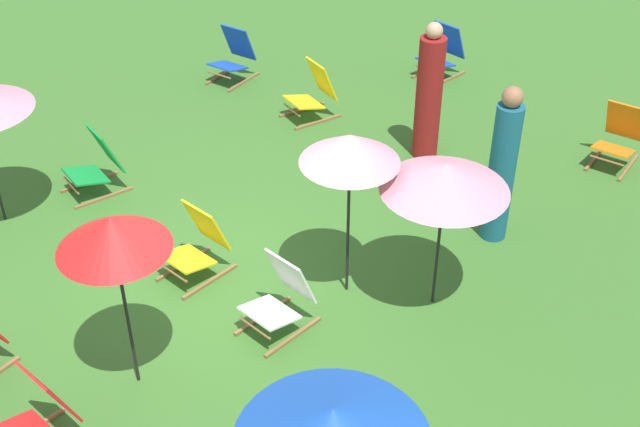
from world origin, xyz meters
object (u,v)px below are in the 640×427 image
(deckchair_7, at_px, (313,93))
(person_0, at_px, (429,95))
(deckchair_1, at_px, (619,138))
(person_1, at_px, (502,168))
(deckchair_9, at_px, (281,297))
(umbrella_5, at_px, (112,234))
(deckchair_13, at_px, (97,165))
(deckchair_11, at_px, (198,245))
(deckchair_0, at_px, (442,53))
(umbrella_2, at_px, (332,426))
(umbrella_0, at_px, (445,177))
(umbrella_1, at_px, (350,149))
(deckchair_5, at_px, (233,57))
(deckchair_10, at_px, (38,416))

(deckchair_7, relative_size, person_0, 0.45)
(deckchair_7, bearing_deg, deckchair_1, 40.18)
(person_1, bearing_deg, deckchair_9, -27.17)
(umbrella_5, bearing_deg, deckchair_9, 78.75)
(deckchair_13, bearing_deg, deckchair_7, 90.05)
(deckchair_11, xyz_separation_m, umbrella_5, (0.95, -1.33, 1.33))
(deckchair_0, distance_m, umbrella_2, 8.79)
(deckchair_0, relative_size, umbrella_0, 0.49)
(deckchair_11, relative_size, person_1, 0.44)
(deckchair_11, xyz_separation_m, umbrella_1, (1.25, 1.02, 1.36))
(deckchair_7, xyz_separation_m, umbrella_2, (5.53, -4.52, 1.35))
(deckchair_0, distance_m, person_0, 2.51)
(umbrella_1, distance_m, umbrella_5, 2.37)
(deckchair_5, distance_m, deckchair_7, 1.74)
(deckchair_11, bearing_deg, deckchair_7, 113.48)
(deckchair_5, distance_m, person_0, 3.59)
(deckchair_10, relative_size, deckchair_13, 1.00)
(person_0, bearing_deg, deckchair_11, -90.73)
(deckchair_11, xyz_separation_m, person_0, (-0.13, 3.67, 0.50))
(deckchair_0, xyz_separation_m, deckchair_5, (-2.01, -2.54, 0.00))
(deckchair_7, distance_m, deckchair_11, 3.74)
(deckchair_0, height_order, umbrella_0, umbrella_0)
(deckchair_1, height_order, umbrella_2, umbrella_2)
(deckchair_10, relative_size, person_1, 0.44)
(deckchair_9, distance_m, deckchair_13, 3.41)
(umbrella_2, bearing_deg, umbrella_0, 119.91)
(umbrella_2, bearing_deg, deckchair_9, 148.89)
(deckchair_9, distance_m, umbrella_5, 2.01)
(deckchair_0, distance_m, deckchair_5, 3.24)
(person_1, bearing_deg, umbrella_1, -30.49)
(deckchair_5, distance_m, person_1, 5.30)
(umbrella_2, relative_size, person_0, 1.01)
(deckchair_7, bearing_deg, deckchair_5, -166.97)
(person_0, bearing_deg, umbrella_5, -80.57)
(umbrella_5, bearing_deg, deckchair_11, 125.50)
(deckchair_5, distance_m, deckchair_10, 7.19)
(umbrella_1, bearing_deg, umbrella_2, -44.23)
(umbrella_0, height_order, person_0, person_0)
(umbrella_1, bearing_deg, deckchair_10, -92.60)
(deckchair_5, relative_size, deckchair_13, 1.03)
(umbrella_2, bearing_deg, person_0, 127.13)
(deckchair_11, bearing_deg, deckchair_1, 66.12)
(deckchair_9, bearing_deg, deckchair_1, 80.27)
(deckchair_1, height_order, deckchair_5, same)
(deckchair_5, xyz_separation_m, person_1, (5.27, -0.14, 0.54))
(deckchair_13, relative_size, umbrella_5, 0.45)
(deckchair_7, bearing_deg, umbrella_2, -30.77)
(umbrella_5, bearing_deg, deckchair_10, -81.37)
(deckchair_1, bearing_deg, umbrella_5, -110.61)
(deckchair_11, xyz_separation_m, umbrella_2, (3.63, -1.30, 1.35))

